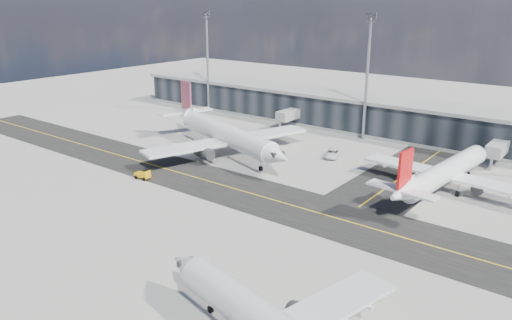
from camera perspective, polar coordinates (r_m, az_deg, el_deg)
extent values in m
plane|color=gray|center=(83.32, -2.64, -4.54)|extent=(300.00, 300.00, 0.00)
cube|color=black|center=(86.17, -0.92, -3.74)|extent=(180.00, 14.00, 0.02)
cube|color=black|center=(103.83, 17.85, -0.81)|extent=(14.00, 50.00, 0.02)
cube|color=yellow|center=(86.16, -0.92, -3.73)|extent=(180.00, 0.25, 0.01)
cube|color=yellow|center=(103.82, 17.86, -0.80)|extent=(0.25, 50.00, 0.01)
cube|color=black|center=(127.13, 13.62, 4.78)|extent=(150.00, 12.00, 8.00)
cube|color=gray|center=(126.24, 13.77, 6.72)|extent=(152.00, 13.00, 0.80)
cube|color=gray|center=(127.96, 13.50, 3.21)|extent=(150.00, 12.20, 0.80)
cube|color=gray|center=(129.77, 4.05, 5.28)|extent=(3.00, 10.00, 2.40)
cylinder|color=gray|center=(126.28, 2.76, 3.87)|extent=(0.60, 0.60, 2.40)
cube|color=gray|center=(111.05, 26.00, 1.30)|extent=(3.00, 10.00, 2.40)
cylinder|color=gray|center=(106.94, 25.24, -0.48)|extent=(0.60, 0.60, 2.40)
cylinder|color=gray|center=(147.22, -5.55, 10.89)|extent=(0.70, 0.70, 28.00)
cube|color=#2D2D30|center=(146.19, -5.73, 16.42)|extent=(2.50, 0.50, 1.40)
cylinder|color=gray|center=(119.02, 12.55, 8.89)|extent=(0.70, 0.70, 28.00)
cube|color=#2D2D30|center=(117.73, 13.03, 15.73)|extent=(2.50, 0.50, 1.40)
cylinder|color=white|center=(106.37, -3.44, 2.97)|extent=(32.85, 14.94, 4.43)
cone|color=white|center=(91.18, 2.49, 0.43)|extent=(6.67, 5.98, 4.43)
cone|color=white|center=(122.92, -8.00, 5.19)|extent=(7.72, 6.34, 4.43)
cube|color=white|center=(105.74, -3.13, 2.26)|extent=(17.43, 37.40, 0.55)
cylinder|color=#2D2D30|center=(108.54, 0.20, 2.04)|extent=(5.22, 3.91, 2.55)
cylinder|color=#2D2D30|center=(102.10, -6.02, 0.90)|extent=(5.22, 3.91, 2.55)
cube|color=#BBBEC0|center=(108.30, 0.20, 2.49)|extent=(2.24, 1.14, 0.89)
cube|color=#BBBEC0|center=(101.84, -6.04, 1.38)|extent=(2.24, 1.14, 0.89)
cube|color=#712C4A|center=(121.51, -7.98, 7.28)|extent=(4.56, 1.98, 6.86)
cube|color=white|center=(122.78, -8.01, 5.49)|extent=(7.23, 13.57, 0.39)
cube|color=#2D2D30|center=(91.47, 2.29, 0.78)|extent=(2.88, 3.02, 0.77)
cylinder|color=gray|center=(96.45, 0.55, -0.50)|extent=(0.34, 0.34, 2.21)
cylinder|color=black|center=(96.71, 0.55, -0.97)|extent=(1.07, 0.69, 1.00)
cylinder|color=black|center=(109.95, -2.20, 1.42)|extent=(1.33, 0.92, 1.22)
cylinder|color=black|center=(106.82, -5.24, 0.86)|extent=(1.33, 0.92, 1.22)
cylinder|color=white|center=(91.62, 20.91, -1.22)|extent=(6.37, 27.43, 3.63)
cone|color=white|center=(105.51, 24.24, 0.81)|extent=(4.07, 4.88, 3.63)
cone|color=white|center=(77.73, 16.29, -3.66)|extent=(4.16, 5.78, 3.63)
cube|color=white|center=(92.70, 21.07, -1.61)|extent=(31.14, 7.64, 0.45)
cylinder|color=#2D2D30|center=(95.82, 18.25, -1.32)|extent=(2.46, 4.00, 2.09)
cylinder|color=#2D2D30|center=(92.11, 24.32, -2.81)|extent=(2.46, 4.00, 2.09)
cube|color=#BBBEC0|center=(95.59, 18.30, -0.91)|extent=(0.54, 1.84, 0.73)
cube|color=#BBBEC0|center=(91.88, 24.38, -2.38)|extent=(0.54, 1.84, 0.73)
cube|color=red|center=(76.85, 16.69, -0.93)|extent=(0.79, 3.83, 5.62)
cube|color=white|center=(77.54, 16.33, -3.29)|extent=(11.08, 3.63, 0.32)
cube|color=#2D2D30|center=(105.00, 24.18, 0.95)|extent=(2.17, 2.01, 0.63)
cylinder|color=gray|center=(102.11, 23.19, -1.09)|extent=(0.24, 0.24, 1.81)
cylinder|color=black|center=(102.32, 23.14, -1.45)|extent=(0.40, 0.84, 0.82)
cylinder|color=black|center=(92.82, 18.95, -2.81)|extent=(0.55, 1.04, 1.00)
cylinder|color=black|center=(90.93, 22.03, -3.60)|extent=(0.55, 1.04, 1.00)
cone|color=#BBBEC0|center=(57.07, -7.94, -11.86)|extent=(5.22, 4.54, 3.63)
cylinder|color=#2D2D30|center=(51.90, 5.95, -17.62)|extent=(4.17, 2.87, 2.08)
cube|color=#BBBEC0|center=(51.49, 5.98, -16.96)|extent=(1.85, 0.75, 0.73)
cube|color=#2D2D30|center=(56.55, -7.71, -11.73)|extent=(2.21, 2.35, 0.63)
cylinder|color=gray|center=(55.13, -5.23, -16.03)|extent=(0.26, 0.26, 1.81)
cylinder|color=black|center=(55.51, -5.21, -16.61)|extent=(0.87, 0.49, 0.82)
cube|color=#D8A10B|center=(94.69, -12.84, -1.69)|extent=(3.15, 1.69, 0.71)
cube|color=#D8A10B|center=(93.86, -12.47, -1.42)|extent=(1.23, 1.41, 0.91)
cube|color=black|center=(93.75, -12.49, -1.21)|extent=(1.12, 1.35, 0.25)
cylinder|color=black|center=(94.58, -12.11, -1.92)|extent=(0.73, 0.32, 0.71)
cylinder|color=black|center=(93.71, -12.67, -2.15)|extent=(0.73, 0.32, 0.71)
cylinder|color=black|center=(95.94, -12.98, -1.70)|extent=(0.73, 0.32, 0.71)
cylinder|color=black|center=(95.08, -13.53, -1.92)|extent=(0.73, 0.32, 0.71)
imported|color=white|center=(106.20, 8.71, 0.73)|extent=(4.36, 6.35, 1.61)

